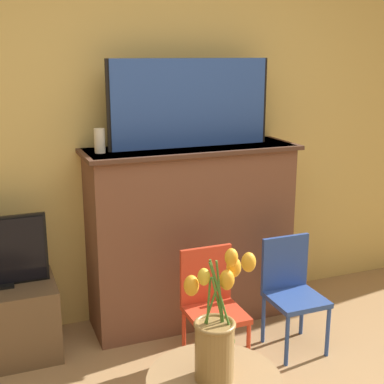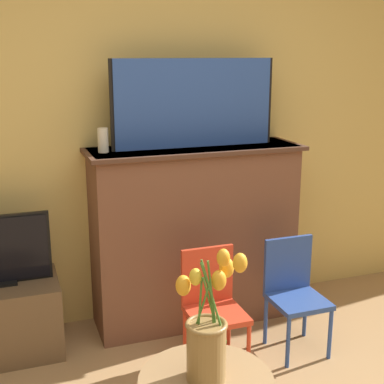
% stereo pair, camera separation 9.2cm
% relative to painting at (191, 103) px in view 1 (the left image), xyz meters
% --- Properties ---
extents(wall_back, '(8.00, 0.06, 2.70)m').
position_rel_painting_xyz_m(wall_back, '(-0.28, 0.23, -0.08)').
color(wall_back, '#E0BC66').
rests_on(wall_back, ground).
extents(fireplace_mantel, '(1.35, 0.44, 1.16)m').
position_rel_painting_xyz_m(fireplace_mantel, '(-0.00, -0.01, -0.83)').
color(fireplace_mantel, brown).
rests_on(fireplace_mantel, ground).
extents(painting, '(1.04, 0.03, 0.53)m').
position_rel_painting_xyz_m(painting, '(0.00, 0.00, 0.00)').
color(painting, black).
rests_on(painting, fireplace_mantel).
extents(mantel_candle, '(0.06, 0.06, 0.14)m').
position_rel_painting_xyz_m(mantel_candle, '(-0.57, -0.01, -0.20)').
color(mantel_candle, silver).
rests_on(mantel_candle, fireplace_mantel).
extents(chair_red, '(0.31, 0.31, 0.67)m').
position_rel_painting_xyz_m(chair_red, '(-0.09, -0.55, -1.05)').
color(chair_red, red).
rests_on(chair_red, ground).
extents(chair_blue, '(0.31, 0.31, 0.67)m').
position_rel_painting_xyz_m(chair_blue, '(0.43, -0.55, -1.05)').
color(chair_blue, '#2D4C99').
rests_on(chair_blue, ground).
extents(vase_tulips, '(0.23, 0.17, 0.50)m').
position_rel_painting_xyz_m(vase_tulips, '(-0.47, -1.46, -0.70)').
color(vase_tulips, olive).
rests_on(vase_tulips, side_table).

